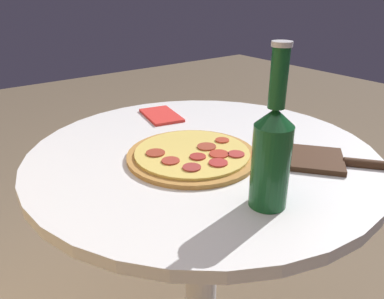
{
  "coord_description": "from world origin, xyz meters",
  "views": [
    {
      "loc": [
        -0.63,
        0.51,
        1.11
      ],
      "look_at": [
        -0.02,
        0.05,
        0.77
      ],
      "focal_mm": 35.0,
      "sensor_mm": 36.0,
      "label": 1
    }
  ],
  "objects": [
    {
      "name": "pizza_paddle",
      "position": [
        -0.23,
        -0.18,
        0.75
      ],
      "size": [
        0.26,
        0.23,
        0.02
      ],
      "rotation": [
        0.0,
        0.0,
        -2.47
      ],
      "color": "#422819",
      "rests_on": "table"
    },
    {
      "name": "napkin",
      "position": [
        0.26,
        -0.05,
        0.75
      ],
      "size": [
        0.16,
        0.12,
        0.01
      ],
      "color": "red",
      "rests_on": "table"
    },
    {
      "name": "table",
      "position": [
        0.0,
        0.0,
        0.53
      ],
      "size": [
        0.82,
        0.82,
        0.75
      ],
      "color": "white",
      "rests_on": "ground_plane"
    },
    {
      "name": "pizza",
      "position": [
        -0.02,
        0.05,
        0.75
      ],
      "size": [
        0.3,
        0.3,
        0.02
      ],
      "color": "#B77F3D",
      "rests_on": "table"
    },
    {
      "name": "beer_bottle",
      "position": [
        -0.26,
        0.06,
        0.85
      ],
      "size": [
        0.07,
        0.07,
        0.28
      ],
      "color": "#144C23",
      "rests_on": "table"
    }
  ]
}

